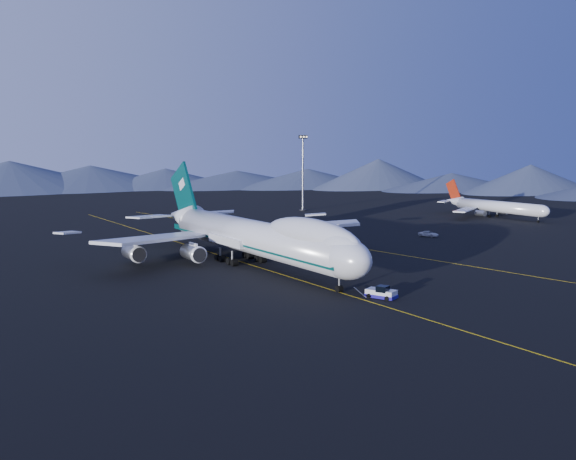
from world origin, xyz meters
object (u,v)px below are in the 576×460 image
boeing_747 (254,236)px  floodlight_mast (303,173)px  second_jet (494,206)px  service_van (429,234)px  pushback_tug (381,294)px

boeing_747 → floodlight_mast: (67.22, 80.99, 7.60)m
second_jet → floodlight_mast: floodlight_mast is taller
second_jet → service_van: bearing=-158.0°
boeing_747 → service_van: boeing_747 is taller
second_jet → floodlight_mast: size_ratio=1.54×
pushback_tug → second_jet: bearing=8.8°
pushback_tug → floodlight_mast: floodlight_mast is taller
floodlight_mast → pushback_tug: bearing=-119.4°
service_van → pushback_tug: bearing=-159.3°
boeing_747 → service_van: bearing=9.9°
boeing_747 → pushback_tug: (3.00, -33.08, -5.18)m
service_van → floodlight_mast: bearing=63.9°
boeing_747 → second_jet: bearing=15.6°
boeing_747 → floodlight_mast: floodlight_mast is taller
boeing_747 → floodlight_mast: bearing=50.3°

